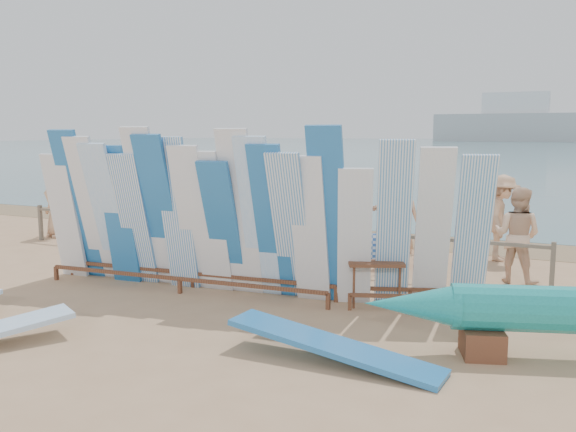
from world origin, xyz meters
The scene contains 21 objects.
ground centered at (0.00, 0.00, 0.00)m, with size 160.00×160.00×0.00m, color tan.
ocean centered at (0.00, 128.00, 0.00)m, with size 320.00×240.00×0.02m, color #436D78.
wet_sand_strip centered at (0.00, 7.20, 0.00)m, with size 40.00×2.60×0.01m, color olive.
distant_ship centered at (-12.00, 180.00, 5.31)m, with size 45.00×8.00×14.00m.
fence centered at (0.00, 3.00, 0.63)m, with size 12.08×0.08×0.90m.
main_surfboard_rack centered at (0.26, 0.49, 1.28)m, with size 5.77×1.22×2.85m.
side_surfboard_rack centered at (4.08, 1.14, 1.20)m, with size 2.42×1.43×2.64m.
vendor_table centered at (3.48, 1.07, 0.38)m, with size 1.04×0.92×1.15m.
flat_board_d centered at (3.80, -1.52, 0.00)m, with size 0.56×2.70×0.07m, color #246EB5.
beach_chair_left centered at (0.65, 3.69, 0.26)m, with size 0.69×0.70×0.88m.
beach_chair_right centered at (1.69, 3.58, 0.27)m, with size 0.74×0.76×0.92m.
stroller centered at (2.91, 4.00, 0.42)m, with size 0.55×0.78×1.04m.
beachgoer_8 centered at (5.36, 3.60, 0.88)m, with size 0.85×0.41×1.76m, color beige.
beachgoer_5 centered at (2.47, 5.95, 0.93)m, with size 1.72×0.56×1.86m, color beige.
beachgoer_extra_1 centered at (-6.18, 6.70, 0.93)m, with size 1.09×0.47×1.86m, color #8C6042.
beachgoer_2 centered at (-2.20, 4.20, 0.92)m, with size 0.89×0.43×1.84m, color beige.
beachgoer_0 centered at (-6.04, 3.60, 0.92)m, with size 0.90×0.43×1.84m, color tan.
beachgoer_6 centered at (2.68, 5.48, 0.85)m, with size 0.83×0.40×1.69m, color tan.
beachgoer_1 centered at (-5.37, 4.64, 0.89)m, with size 0.65×0.36×1.78m, color #8C6042.
beachgoer_3 centered at (-1.45, 5.53, 0.82)m, with size 1.06×0.44×1.64m, color tan.
beachgoer_9 centered at (4.87, 5.49, 0.92)m, with size 1.19×0.49×1.85m, color tan.
Camera 1 is at (6.36, -8.06, 2.74)m, focal length 38.00 mm.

